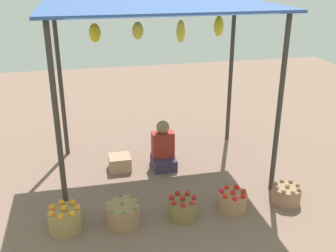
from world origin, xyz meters
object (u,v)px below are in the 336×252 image
object	(u,v)px
basket_red_apples	(183,208)
basket_red_tomatoes	(232,201)
basket_oranges	(65,219)
basket_green_chilies	(123,214)
wooden_crate_near_vendor	(120,163)
basket_potatoes	(286,195)
vendor_person	(163,150)

from	to	relation	value
basket_red_apples	basket_red_tomatoes	size ratio (longest dim) A/B	0.98
basket_oranges	basket_green_chilies	xyz separation A→B (m)	(0.70, -0.05, 0.00)
basket_green_chilies	basket_oranges	bearing A→B (deg)	175.86
basket_oranges	basket_red_apples	world-z (taller)	basket_oranges
basket_oranges	basket_red_tomatoes	distance (m)	2.16
basket_red_tomatoes	basket_green_chilies	bearing A→B (deg)	-179.31
wooden_crate_near_vendor	basket_red_apples	bearing A→B (deg)	-66.43
basket_red_apples	basket_potatoes	world-z (taller)	basket_red_apples
basket_potatoes	wooden_crate_near_vendor	xyz separation A→B (m)	(-2.10, 1.46, -0.01)
basket_red_apples	wooden_crate_near_vendor	bearing A→B (deg)	113.57
basket_potatoes	wooden_crate_near_vendor	size ratio (longest dim) A/B	1.14
basket_red_apples	basket_red_tomatoes	distance (m)	0.69
basket_red_tomatoes	vendor_person	bearing A→B (deg)	114.90
basket_red_apples	wooden_crate_near_vendor	xyz separation A→B (m)	(-0.64, 1.48, -0.02)
vendor_person	basket_potatoes	distance (m)	2.00
basket_red_tomatoes	basket_potatoes	world-z (taller)	basket_potatoes
basket_oranges	basket_red_apples	distance (m)	1.47
vendor_person	basket_red_apples	bearing A→B (deg)	-91.85
basket_green_chilies	basket_red_apples	size ratio (longest dim) A/B	1.14
basket_red_apples	basket_red_tomatoes	xyz separation A→B (m)	(0.69, 0.04, -0.01)
vendor_person	basket_green_chilies	bearing A→B (deg)	-120.04
vendor_person	basket_green_chilies	distance (m)	1.63
basket_oranges	basket_red_tomatoes	size ratio (longest dim) A/B	1.08
vendor_person	wooden_crate_near_vendor	xyz separation A→B (m)	(-0.69, 0.05, -0.18)
basket_oranges	basket_red_tomatoes	xyz separation A→B (m)	(2.16, -0.03, -0.02)
basket_oranges	basket_red_apples	size ratio (longest dim) A/B	1.09
wooden_crate_near_vendor	basket_red_tomatoes	bearing A→B (deg)	-47.20
basket_red_tomatoes	basket_red_apples	bearing A→B (deg)	-177.09
basket_oranges	basket_red_apples	xyz separation A→B (m)	(1.47, -0.07, -0.01)
basket_green_chilies	basket_red_apples	bearing A→B (deg)	-1.31
basket_oranges	wooden_crate_near_vendor	world-z (taller)	basket_oranges
basket_potatoes	wooden_crate_near_vendor	bearing A→B (deg)	145.15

